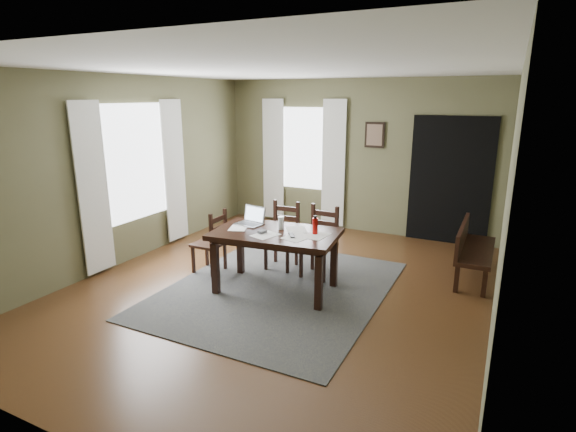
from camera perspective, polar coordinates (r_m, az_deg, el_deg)
The scene contains 26 objects.
ground at distance 5.84m, azimuth -1.32°, elevation -9.30°, with size 5.00×6.00×0.01m.
room_shell at distance 5.36m, azimuth -1.44°, elevation 8.62°, with size 5.02×6.02×2.71m.
rug at distance 5.84m, azimuth -1.32°, elevation -9.20°, with size 2.60×3.20×0.01m.
dining_table at distance 5.57m, azimuth -1.58°, elevation -2.93°, with size 1.63×1.09×0.77m.
chair_end at distance 6.31m, azimuth -9.70°, elevation -3.33°, with size 0.39×0.39×0.89m.
chair_back_left at distance 6.41m, azimuth -0.67°, elevation -2.58°, with size 0.43×0.44×0.94m.
chair_back_right at distance 6.12m, azimuth 4.08°, elevation -3.39°, with size 0.45×0.45×0.96m.
bench at distance 6.51m, azimuth 22.22°, elevation -3.60°, with size 0.43×1.33×0.75m.
laptop at distance 5.88m, azimuth -4.67°, elevation -0.45°, with size 0.38×0.32×0.23m.
computer_mouse at distance 5.48m, azimuth -3.28°, elevation -2.04°, with size 0.06×0.11×0.04m, color #3F3F42.
tv_remote at distance 5.37m, azimuth 0.48°, elevation -2.47°, with size 0.05×0.19×0.02m, color black.
drinking_glass at distance 5.62m, azimuth -0.88°, elevation -0.88°, with size 0.07×0.07×0.16m, color silver.
water_bottle at distance 5.43m, azimuth 3.47°, elevation -1.23°, with size 0.09×0.09×0.23m.
paper_a at distance 5.73m, azimuth -6.34°, elevation -1.52°, with size 0.21×0.28×0.00m, color white.
paper_b at distance 5.32m, azimuth 1.16°, elevation -2.71°, with size 0.26×0.34×0.00m, color white.
paper_c at distance 5.63m, azimuth 1.09°, elevation -1.72°, with size 0.24×0.31×0.00m, color white.
paper_d at distance 5.40m, azimuth 3.57°, elevation -2.48°, with size 0.25×0.33×0.00m, color white.
paper_e at distance 5.41m, azimuth -2.89°, elevation -2.43°, with size 0.24×0.31×0.00m, color white.
window_left at distance 7.04m, azimuth -18.85°, elevation 6.45°, with size 0.01×1.30×1.70m.
window_back at distance 8.49m, azimuth 1.95°, elevation 8.57°, with size 1.00×0.01×1.50m.
curtain_left_near at distance 6.51m, azimuth -23.54°, elevation 3.13°, with size 0.03×0.48×2.30m.
curtain_left_far at distance 7.65m, azimuth -14.22°, elevation 5.52°, with size 0.03×0.48×2.30m.
curtain_back_left at distance 8.76m, azimuth -1.87°, elevation 7.12°, with size 0.44×0.03×2.30m.
curtain_back_right at distance 8.26m, azimuth 5.79°, elevation 6.57°, with size 0.44×0.03×2.30m.
framed_picture at distance 8.00m, azimuth 10.94°, elevation 10.08°, with size 0.34×0.03×0.44m.
doorway_back at distance 7.84m, azimuth 19.89°, elevation 4.20°, with size 1.30×0.03×2.10m.
Camera 1 is at (2.48, -4.71, 2.40)m, focal length 28.00 mm.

